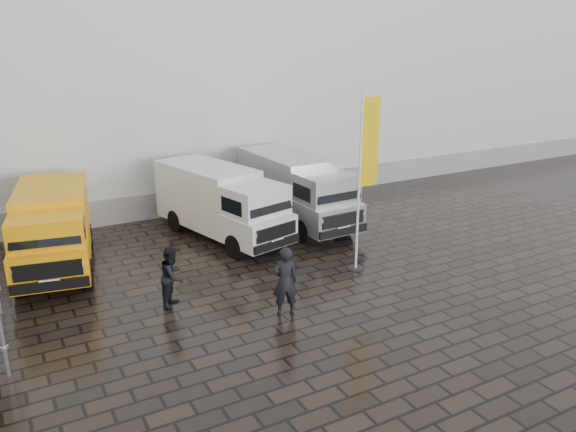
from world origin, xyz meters
The scene contains 10 objects.
ground centered at (0.00, 0.00, 0.00)m, with size 120.00×120.00×0.00m, color black.
exhibition_hall centered at (2.00, 16.00, 6.00)m, with size 44.00×16.00×12.00m, color silver.
hall_plinth centered at (2.00, 7.95, 0.50)m, with size 44.00×0.15×1.00m, color gray.
van_yellow centered at (-7.00, 4.46, 1.21)m, with size 2.01×5.22×2.41m, color #F99E0D, non-canonical shape.
van_white centered at (-1.48, 4.59, 1.23)m, with size 1.90×5.69×2.47m, color silver, non-canonical shape.
van_silver centered at (1.57, 4.70, 1.27)m, with size 1.95×5.86×2.54m, color #B3B4B8, non-canonical shape.
flagpole centered at (1.23, 0.07, 3.05)m, with size 0.88×0.50×5.41m.
wheelie_bin centered at (5.27, 7.59, 0.54)m, with size 0.65×0.65×1.09m, color black.
person_front centered at (-2.27, -1.49, 0.92)m, with size 0.67×0.44×1.84m, color black.
person_tent centered at (-4.60, 0.41, 0.82)m, with size 0.80×0.62×1.65m, color black.
Camera 1 is at (-8.41, -12.89, 6.89)m, focal length 35.00 mm.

